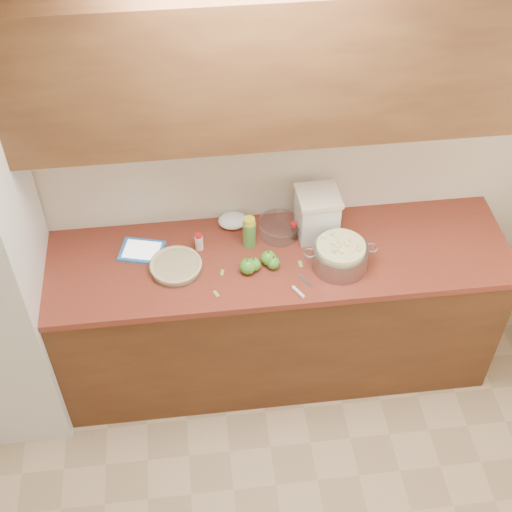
{
  "coord_description": "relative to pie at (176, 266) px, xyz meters",
  "views": [
    {
      "loc": [
        -0.31,
        -1.07,
        3.55
      ],
      "look_at": [
        -0.02,
        1.43,
        0.98
      ],
      "focal_mm": 50.0,
      "sensor_mm": 36.0,
      "label": 1
    }
  ],
  "objects": [
    {
      "name": "room_shell",
      "position": [
        0.42,
        -1.44,
        0.36
      ],
      "size": [
        3.6,
        3.6,
        3.6
      ],
      "color": "tan",
      "rests_on": "ground"
    },
    {
      "name": "counter_run",
      "position": [
        0.42,
        0.04,
        -0.48
      ],
      "size": [
        2.64,
        0.68,
        0.92
      ],
      "color": "#563018",
      "rests_on": "ground"
    },
    {
      "name": "upper_cabinets",
      "position": [
        0.42,
        0.19,
        1.01
      ],
      "size": [
        2.6,
        0.34,
        0.7
      ],
      "primitive_type": "cube",
      "color": "brown",
      "rests_on": "room_shell"
    },
    {
      "name": "pie",
      "position": [
        0.0,
        0.0,
        0.0
      ],
      "size": [
        0.27,
        0.27,
        0.04
      ],
      "rotation": [
        0.0,
        0.0,
        0.04
      ],
      "color": "silver",
      "rests_on": "counter_run"
    },
    {
      "name": "colander",
      "position": [
        0.83,
        -0.07,
        0.05
      ],
      "size": [
        0.38,
        0.28,
        0.14
      ],
      "rotation": [
        0.0,
        0.0,
        0.38
      ],
      "color": "gray",
      "rests_on": "counter_run"
    },
    {
      "name": "flour_canister",
      "position": [
        0.75,
        0.18,
        0.11
      ],
      "size": [
        0.23,
        0.23,
        0.27
      ],
      "rotation": [
        0.0,
        0.0,
        0.04
      ],
      "color": "silver",
      "rests_on": "counter_run"
    },
    {
      "name": "tablet",
      "position": [
        -0.17,
        0.14,
        -0.01
      ],
      "size": [
        0.26,
        0.22,
        0.02
      ],
      "rotation": [
        0.0,
        0.0,
        -0.26
      ],
      "color": "#2B7AD2",
      "rests_on": "counter_run"
    },
    {
      "name": "paring_knife",
      "position": [
        0.6,
        -0.22,
        -0.02
      ],
      "size": [
        0.11,
        0.16,
        0.02
      ],
      "rotation": [
        0.0,
        0.0,
        0.53
      ],
      "color": "gray",
      "rests_on": "counter_run"
    },
    {
      "name": "lemon_bottle",
      "position": [
        0.39,
        0.13,
        0.07
      ],
      "size": [
        0.07,
        0.07,
        0.18
      ],
      "rotation": [
        0.0,
        0.0,
        -0.15
      ],
      "color": "#4C8C38",
      "rests_on": "counter_run"
    },
    {
      "name": "cinnamon_shaker",
      "position": [
        0.13,
        0.13,
        0.03
      ],
      "size": [
        0.04,
        0.04,
        0.1
      ],
      "rotation": [
        0.0,
        0.0,
        -0.36
      ],
      "color": "beige",
      "rests_on": "counter_run"
    },
    {
      "name": "vanilla_bottle",
      "position": [
        0.63,
        0.16,
        0.03
      ],
      "size": [
        0.04,
        0.04,
        0.1
      ],
      "rotation": [
        0.0,
        0.0,
        0.21
      ],
      "color": "black",
      "rests_on": "counter_run"
    },
    {
      "name": "mixing_bowl",
      "position": [
        0.56,
        0.2,
        0.02
      ],
      "size": [
        0.23,
        0.23,
        0.08
      ],
      "rotation": [
        0.0,
        0.0,
        -0.28
      ],
      "color": "silver",
      "rests_on": "counter_run"
    },
    {
      "name": "paper_towel",
      "position": [
        0.32,
        0.29,
        0.01
      ],
      "size": [
        0.18,
        0.16,
        0.07
      ],
      "primitive_type": "ellipsoid",
      "rotation": [
        0.0,
        0.0,
        0.19
      ],
      "color": "white",
      "rests_on": "counter_run"
    },
    {
      "name": "apple_left",
      "position": [
        0.39,
        -0.05,
        0.01
      ],
      "size": [
        0.07,
        0.07,
        0.08
      ],
      "color": "#419225",
      "rests_on": "counter_run"
    },
    {
      "name": "apple_center",
      "position": [
        0.47,
        -0.01,
        0.02
      ],
      "size": [
        0.08,
        0.08,
        0.09
      ],
      "color": "#419225",
      "rests_on": "counter_run"
    },
    {
      "name": "apple_front",
      "position": [
        0.36,
        -0.06,
        0.02
      ],
      "size": [
        0.08,
        0.08,
        0.1
      ],
      "color": "#419225",
      "rests_on": "counter_run"
    },
    {
      "name": "apple_extra",
      "position": [
        0.49,
        -0.05,
        0.01
      ],
      "size": [
        0.07,
        0.07,
        0.08
      ],
      "color": "#419225",
      "rests_on": "counter_run"
    },
    {
      "name": "peel_a",
      "position": [
        0.19,
        -0.19,
        -0.02
      ],
      "size": [
        0.03,
        0.04,
        0.0
      ],
      "primitive_type": "cube",
      "rotation": [
        0.0,
        0.0,
        -1.13
      ],
      "color": "#86B457",
      "rests_on": "counter_run"
    },
    {
      "name": "peel_b",
      "position": [
        0.23,
        -0.05,
        -0.02
      ],
      "size": [
        0.02,
        0.04,
        0.0
      ],
      "primitive_type": "cube",
      "rotation": [
        0.0,
        0.0,
        1.34
      ],
      "color": "#86B457",
      "rests_on": "counter_run"
    },
    {
      "name": "peel_c",
      "position": [
        0.63,
        -0.04,
        -0.02
      ],
      "size": [
        0.02,
        0.04,
        0.0
      ],
      "primitive_type": "cube",
      "rotation": [
        0.0,
        0.0,
        1.63
      ],
      "color": "#86B457",
      "rests_on": "counter_run"
    }
  ]
}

